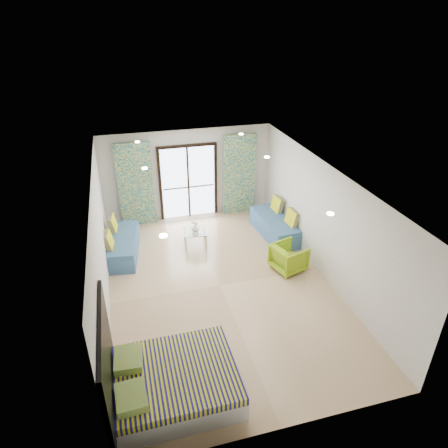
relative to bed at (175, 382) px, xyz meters
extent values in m
cube|color=black|center=(1.48, 6.41, 1.95)|extent=(1.76, 0.08, 0.08)
cube|color=black|center=(0.64, 6.41, 0.81)|extent=(0.08, 0.08, 2.20)
cube|color=black|center=(2.32, 6.41, 0.81)|extent=(0.08, 0.08, 2.20)
cube|color=black|center=(1.48, 6.41, 0.81)|extent=(0.05, 0.06, 2.20)
cube|color=#595451|center=(1.48, 6.43, 0.66)|extent=(1.52, 0.03, 0.04)
cube|color=white|center=(-0.07, 6.27, 0.96)|extent=(1.00, 0.10, 2.50)
cube|color=white|center=(3.03, 6.27, 0.96)|extent=(1.00, 0.10, 2.50)
cylinder|color=#FFE0B2|center=(0.08, 0.70, 2.38)|extent=(0.12, 0.12, 0.02)
cylinder|color=#FFE0B2|center=(2.88, 0.70, 2.38)|extent=(0.12, 0.12, 0.02)
cylinder|color=#FFE0B2|center=(0.08, 3.70, 2.38)|extent=(0.12, 0.12, 0.02)
cylinder|color=#FFE0B2|center=(2.88, 3.70, 2.38)|extent=(0.12, 0.12, 0.02)
cylinder|color=#FFE0B2|center=(0.08, 5.70, 2.38)|extent=(0.12, 0.12, 0.02)
cylinder|color=#FFE0B2|center=(2.88, 5.70, 2.38)|extent=(0.12, 0.12, 0.02)
cube|color=black|center=(-0.98, 0.00, 0.76)|extent=(0.06, 2.10, 1.50)
cube|color=silver|center=(-0.99, 1.25, 0.76)|extent=(0.02, 0.10, 0.10)
cube|color=silver|center=(0.03, 0.00, -0.09)|extent=(1.99, 1.60, 0.40)
cube|color=navy|center=(0.03, 0.00, 0.19)|extent=(1.97, 1.63, 0.15)
cube|color=#19746C|center=(-0.69, -0.38, 0.33)|extent=(0.48, 0.57, 0.14)
cube|color=#19746C|center=(-0.69, 0.38, 0.33)|extent=(0.49, 0.58, 0.14)
cube|color=#3A5F8A|center=(-0.62, 4.65, -0.08)|extent=(0.98, 1.95, 0.42)
cube|color=#3A5F8A|center=(-0.62, 4.65, 0.18)|extent=(0.96, 1.91, 0.10)
cube|color=navy|center=(-0.94, 4.26, 0.42)|extent=(0.27, 0.49, 0.43)
cube|color=navy|center=(-0.82, 5.12, 0.42)|extent=(0.27, 0.49, 0.43)
cube|color=#3A5F8A|center=(3.58, 4.57, -0.07)|extent=(0.89, 1.97, 0.43)
cube|color=#3A5F8A|center=(3.58, 4.57, 0.19)|extent=(0.87, 1.93, 0.11)
cube|color=navy|center=(3.88, 4.15, 0.44)|extent=(0.25, 0.49, 0.44)
cube|color=navy|center=(3.81, 5.04, 0.44)|extent=(0.25, 0.49, 0.44)
cylinder|color=silver|center=(0.99, 4.44, -0.09)|extent=(0.06, 0.06, 0.41)
cylinder|color=silver|center=(1.53, 4.36, -0.09)|extent=(0.06, 0.06, 0.41)
cylinder|color=silver|center=(1.06, 4.98, -0.09)|extent=(0.06, 0.06, 0.41)
cylinder|color=silver|center=(1.61, 4.91, -0.09)|extent=(0.06, 0.06, 0.41)
cube|color=#8CA59E|center=(1.30, 4.67, 0.12)|extent=(0.71, 0.71, 0.02)
sphere|color=white|center=(1.35, 4.66, 0.34)|extent=(0.07, 0.07, 0.07)
sphere|color=white|center=(1.31, 4.72, 0.36)|extent=(0.07, 0.07, 0.07)
sphere|color=white|center=(1.25, 4.68, 0.38)|extent=(0.07, 0.07, 0.07)
sphere|color=white|center=(1.29, 4.62, 0.40)|extent=(0.07, 0.07, 0.07)
imported|color=white|center=(1.30, 4.65, 0.23)|extent=(0.24, 0.24, 0.20)
imported|color=#8BB216|center=(3.27, 2.90, 0.09)|extent=(0.86, 0.89, 0.75)
camera|label=1|loc=(-0.41, -4.58, 5.40)|focal=32.00mm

